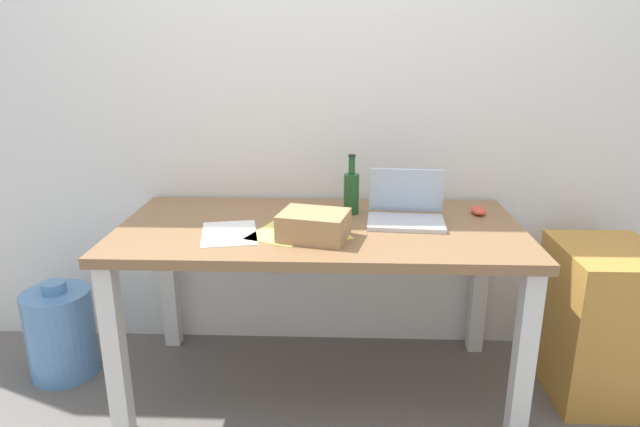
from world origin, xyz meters
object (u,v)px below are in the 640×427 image
computer_mouse (478,210)px  cardboard_box (314,226)px  filing_cabinet (600,322)px  beer_bottle (351,191)px  water_cooler_jug (61,332)px  desk (320,248)px  laptop_right (406,211)px

computer_mouse → cardboard_box: size_ratio=0.40×
filing_cabinet → cardboard_box: bearing=-171.9°
beer_bottle → water_cooler_jug: bearing=-175.1°
beer_bottle → cardboard_box: size_ratio=1.05×
cardboard_box → water_cooler_jug: size_ratio=0.54×
desk → beer_bottle: beer_bottle is taller
laptop_right → computer_mouse: size_ratio=3.30×
desk → water_cooler_jug: desk is taller
laptop_right → beer_bottle: bearing=153.1°
beer_bottle → computer_mouse: 0.56m
cardboard_box → laptop_right: bearing=30.4°
beer_bottle → cardboard_box: beer_bottle is taller
water_cooler_jug → filing_cabinet: filing_cabinet is taller
filing_cabinet → desk: bearing=-179.4°
filing_cabinet → computer_mouse: bearing=162.3°
desk → laptop_right: 0.39m
water_cooler_jug → cardboard_box: bearing=-10.6°
water_cooler_jug → filing_cabinet: bearing=-1.1°
laptop_right → filing_cabinet: (0.84, -0.05, -0.47)m
cardboard_box → filing_cabinet: 1.32m
laptop_right → cardboard_box: laptop_right is taller
laptop_right → filing_cabinet: 0.97m
beer_bottle → filing_cabinet: size_ratio=0.39×
laptop_right → water_cooler_jug: (-1.54, 0.00, -0.60)m
beer_bottle → filing_cabinet: bearing=-8.5°
laptop_right → beer_bottle: 0.26m
filing_cabinet → laptop_right: bearing=176.9°
cardboard_box → water_cooler_jug: bearing=169.4°
computer_mouse → filing_cabinet: computer_mouse is taller
beer_bottle → computer_mouse: size_ratio=2.61×
computer_mouse → cardboard_box: bearing=-156.0°
water_cooler_jug → laptop_right: bearing=-0.0°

